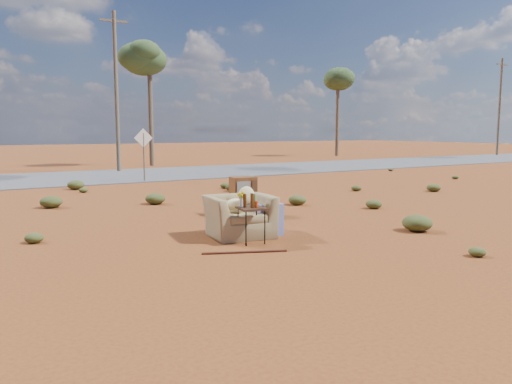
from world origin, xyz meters
TOP-DOWN VIEW (x-y plane):
  - ground at (0.00, 0.00)m, footprint 140.00×140.00m
  - highway at (0.00, 15.00)m, footprint 140.00×7.00m
  - armchair at (-0.26, 0.58)m, footprint 1.60×0.99m
  - tv_unit at (0.96, 2.78)m, footprint 0.65×0.55m
  - side_table at (-0.52, -0.04)m, footprint 0.53×0.53m
  - rusty_bar at (-0.98, -0.69)m, footprint 1.39×0.61m
  - road_sign at (1.50, 12.00)m, footprint 0.78×0.06m
  - eucalyptus_center at (5.00, 21.00)m, footprint 3.20×3.20m
  - eucalyptus_right at (22.00, 24.00)m, footprint 3.20×3.20m
  - utility_pole_center at (2.00, 17.50)m, footprint 1.40×0.20m
  - utility_pole_east at (34.00, 17.50)m, footprint 1.40×0.20m
  - scrub_patch at (-0.82, 4.41)m, footprint 17.49×8.07m

SIDE VIEW (x-z plane):
  - ground at x=0.00m, z-range 0.00..0.00m
  - rusty_bar at x=-0.98m, z-range 0.00..0.04m
  - highway at x=0.00m, z-range 0.00..0.04m
  - scrub_patch at x=-0.82m, z-range -0.03..0.30m
  - armchair at x=-0.26m, z-range -0.04..1.07m
  - side_table at x=-0.52m, z-range 0.22..1.19m
  - tv_unit at x=0.96m, z-range 0.23..1.19m
  - road_sign at x=1.50m, z-range 0.41..2.60m
  - utility_pole_center at x=2.00m, z-range 0.15..8.15m
  - utility_pole_east at x=34.00m, z-range 0.15..8.15m
  - eucalyptus_right at x=22.00m, z-range 2.39..9.49m
  - eucalyptus_center at x=5.00m, z-range 2.63..10.23m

